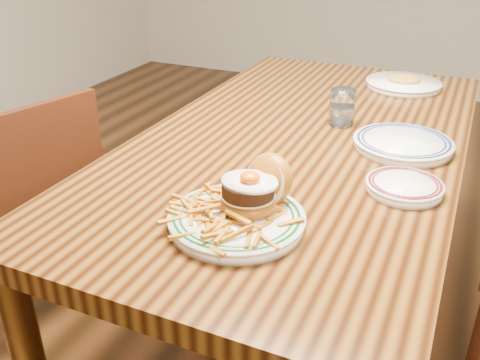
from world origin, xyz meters
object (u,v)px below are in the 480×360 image
at_px(chair_left, 37,210).
at_px(main_plate, 242,208).
at_px(table, 301,164).
at_px(side_plate, 404,186).

relative_size(chair_left, main_plate, 2.84).
distance_m(table, chair_left, 0.87).
xyz_separation_m(table, main_plate, (0.04, -0.50, 0.12)).
relative_size(main_plate, side_plate, 1.70).
xyz_separation_m(table, side_plate, (0.31, -0.22, 0.10)).
height_order(main_plate, side_plate, main_plate).
bearing_deg(main_plate, table, 112.70).
height_order(table, main_plate, main_plate).
xyz_separation_m(table, chair_left, (-0.81, -0.23, -0.22)).
bearing_deg(main_plate, chair_left, -178.72).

